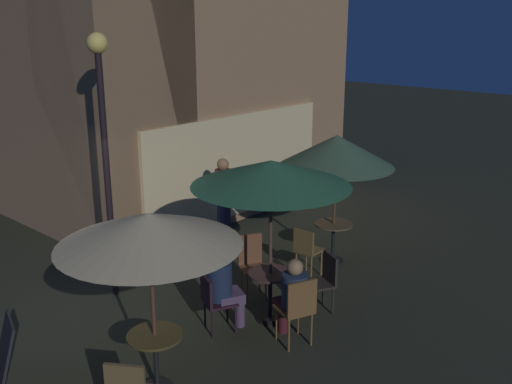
% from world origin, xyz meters
% --- Properties ---
extents(ground_plane, '(60.00, 60.00, 0.00)m').
position_xyz_m(ground_plane, '(0.00, 0.00, 0.00)').
color(ground_plane, '#292A1E').
extents(street_lamp_near_corner, '(0.30, 0.30, 4.01)m').
position_xyz_m(street_lamp_near_corner, '(0.82, 0.25, 2.70)').
color(street_lamp_near_corner, black).
rests_on(street_lamp_near_corner, ground).
extents(cafe_table_0, '(0.67, 0.67, 0.73)m').
position_xyz_m(cafe_table_0, '(4.17, -1.57, 0.51)').
color(cafe_table_0, black).
rests_on(cafe_table_0, ground).
extents(cafe_table_1, '(0.65, 0.65, 0.74)m').
position_xyz_m(cafe_table_1, '(-0.33, -2.23, 0.51)').
color(cafe_table_1, black).
rests_on(cafe_table_1, ground).
extents(cafe_table_2, '(0.63, 0.63, 0.74)m').
position_xyz_m(cafe_table_2, '(1.84, -2.10, 0.50)').
color(cafe_table_2, black).
rests_on(cafe_table_2, ground).
extents(patio_umbrella_0, '(1.98, 1.98, 2.31)m').
position_xyz_m(patio_umbrella_0, '(4.17, -1.57, 2.03)').
color(patio_umbrella_0, black).
rests_on(patio_umbrella_0, ground).
extents(patio_umbrella_1, '(2.04, 2.04, 2.21)m').
position_xyz_m(patio_umbrella_1, '(-0.33, -2.23, 2.01)').
color(patio_umbrella_1, black).
rests_on(patio_umbrella_1, ground).
extents(patio_umbrella_2, '(2.19, 2.19, 2.38)m').
position_xyz_m(patio_umbrella_2, '(1.84, -2.10, 2.19)').
color(patio_umbrella_2, black).
rests_on(patio_umbrella_2, ground).
extents(cafe_chair_0, '(0.40, 0.40, 0.87)m').
position_xyz_m(cafe_chair_0, '(3.33, -1.61, 0.53)').
color(cafe_chair_0, brown).
rests_on(cafe_chair_0, ground).
extents(cafe_chair_2, '(0.52, 0.52, 0.98)m').
position_xyz_m(cafe_chair_2, '(2.26, -1.35, 0.58)').
color(cafe_chair_2, brown).
rests_on(cafe_chair_2, ground).
extents(cafe_chair_3, '(0.55, 0.55, 0.84)m').
position_xyz_m(cafe_chair_3, '(1.06, -1.74, 0.51)').
color(cafe_chair_3, black).
rests_on(cafe_chair_3, ground).
extents(cafe_chair_4, '(0.56, 0.56, 0.98)m').
position_xyz_m(cafe_chair_4, '(1.54, -2.84, 0.59)').
color(cafe_chair_4, brown).
rests_on(cafe_chair_4, ground).
extents(cafe_chair_5, '(0.55, 0.55, 0.89)m').
position_xyz_m(cafe_chair_5, '(2.59, -2.51, 0.53)').
color(cafe_chair_5, '#282322').
rests_on(cafe_chair_5, ground).
extents(patron_seated_0, '(0.54, 0.47, 1.22)m').
position_xyz_m(patron_seated_0, '(1.19, -1.80, 0.69)').
color(patron_seated_0, '#523E5F').
rests_on(patron_seated_0, ground).
extents(patron_seated_1, '(0.45, 0.53, 1.21)m').
position_xyz_m(patron_seated_1, '(1.60, -2.70, 0.69)').
color(patron_seated_1, '#45171B').
rests_on(patron_seated_1, ground).
extents(patron_standing_2, '(0.30, 0.30, 1.76)m').
position_xyz_m(patron_standing_2, '(3.28, 0.29, 0.91)').
color(patron_standing_2, '#242949').
rests_on(patron_standing_2, ground).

